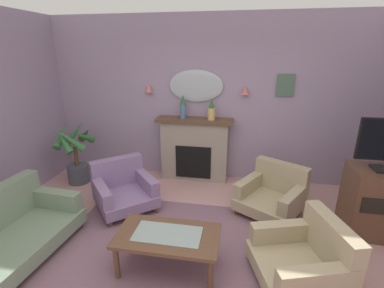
{
  "coord_description": "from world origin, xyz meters",
  "views": [
    {
      "loc": [
        0.54,
        -2.3,
        2.28
      ],
      "look_at": [
        -0.11,
        1.3,
        1.04
      ],
      "focal_mm": 25.51,
      "sensor_mm": 36.0,
      "label": 1
    }
  ],
  "objects_px": {
    "fireplace": "(194,150)",
    "armchair_near_fireplace": "(305,257)",
    "wall_sconce_right": "(245,90)",
    "framed_picture": "(285,85)",
    "mantel_vase_right": "(183,107)",
    "coffee_table": "(168,238)",
    "potted_plant_tall_palm": "(76,153)",
    "wall_mirror": "(196,86)",
    "wall_sconce_left": "(149,88)",
    "mantel_vase_centre": "(211,111)",
    "armchair_in_corner": "(123,188)",
    "armchair_beside_couch": "(273,193)",
    "tv_cabinet": "(380,202)"
  },
  "relations": [
    {
      "from": "armchair_beside_couch",
      "to": "potted_plant_tall_palm",
      "type": "height_order",
      "value": "potted_plant_tall_palm"
    },
    {
      "from": "framed_picture",
      "to": "mantel_vase_right",
      "type": "bearing_deg",
      "value": -173.96
    },
    {
      "from": "wall_sconce_right",
      "to": "mantel_vase_centre",
      "type": "bearing_deg",
      "value": -167.69
    },
    {
      "from": "coffee_table",
      "to": "armchair_near_fireplace",
      "type": "xyz_separation_m",
      "value": [
        1.42,
        0.07,
        -0.08
      ]
    },
    {
      "from": "fireplace",
      "to": "armchair_near_fireplace",
      "type": "xyz_separation_m",
      "value": [
        1.52,
        -2.21,
        -0.27
      ]
    },
    {
      "from": "potted_plant_tall_palm",
      "to": "wall_sconce_right",
      "type": "bearing_deg",
      "value": 12.17
    },
    {
      "from": "armchair_beside_couch",
      "to": "tv_cabinet",
      "type": "distance_m",
      "value": 1.33
    },
    {
      "from": "fireplace",
      "to": "coffee_table",
      "type": "bearing_deg",
      "value": -87.38
    },
    {
      "from": "mantel_vase_centre",
      "to": "coffee_table",
      "type": "relative_size",
      "value": 0.33
    },
    {
      "from": "mantel_vase_right",
      "to": "mantel_vase_centre",
      "type": "relative_size",
      "value": 1.14
    },
    {
      "from": "fireplace",
      "to": "wall_sconce_right",
      "type": "distance_m",
      "value": 1.38
    },
    {
      "from": "wall_sconce_right",
      "to": "armchair_near_fireplace",
      "type": "height_order",
      "value": "wall_sconce_right"
    },
    {
      "from": "wall_sconce_right",
      "to": "coffee_table",
      "type": "relative_size",
      "value": 0.13
    },
    {
      "from": "wall_mirror",
      "to": "wall_sconce_left",
      "type": "height_order",
      "value": "wall_mirror"
    },
    {
      "from": "potted_plant_tall_palm",
      "to": "wall_mirror",
      "type": "bearing_deg",
      "value": 18.22
    },
    {
      "from": "wall_sconce_right",
      "to": "framed_picture",
      "type": "distance_m",
      "value": 0.66
    },
    {
      "from": "wall_sconce_left",
      "to": "wall_sconce_right",
      "type": "bearing_deg",
      "value": 0.0
    },
    {
      "from": "mantel_vase_centre",
      "to": "potted_plant_tall_palm",
      "type": "relative_size",
      "value": 0.32
    },
    {
      "from": "coffee_table",
      "to": "framed_picture",
      "type": "bearing_deg",
      "value": 60.16
    },
    {
      "from": "armchair_near_fireplace",
      "to": "tv_cabinet",
      "type": "distance_m",
      "value": 1.51
    },
    {
      "from": "tv_cabinet",
      "to": "armchair_beside_couch",
      "type": "bearing_deg",
      "value": 167.85
    },
    {
      "from": "wall_mirror",
      "to": "tv_cabinet",
      "type": "xyz_separation_m",
      "value": [
        2.62,
        -1.32,
        -1.26
      ]
    },
    {
      "from": "wall_sconce_left",
      "to": "armchair_beside_couch",
      "type": "relative_size",
      "value": 0.13
    },
    {
      "from": "wall_mirror",
      "to": "coffee_table",
      "type": "xyz_separation_m",
      "value": [
        0.1,
        -2.42,
        -1.33
      ]
    },
    {
      "from": "mantel_vase_right",
      "to": "coffee_table",
      "type": "relative_size",
      "value": 0.38
    },
    {
      "from": "armchair_beside_couch",
      "to": "wall_mirror",
      "type": "bearing_deg",
      "value": 141.82
    },
    {
      "from": "coffee_table",
      "to": "armchair_in_corner",
      "type": "distance_m",
      "value": 1.52
    },
    {
      "from": "coffee_table",
      "to": "armchair_in_corner",
      "type": "height_order",
      "value": "armchair_in_corner"
    },
    {
      "from": "mantel_vase_centre",
      "to": "armchair_beside_couch",
      "type": "xyz_separation_m",
      "value": [
        1.03,
        -0.88,
        -1.01
      ]
    },
    {
      "from": "mantel_vase_right",
      "to": "wall_sconce_right",
      "type": "bearing_deg",
      "value": 6.52
    },
    {
      "from": "fireplace",
      "to": "wall_sconce_right",
      "type": "height_order",
      "value": "wall_sconce_right"
    },
    {
      "from": "fireplace",
      "to": "armchair_beside_couch",
      "type": "height_order",
      "value": "fireplace"
    },
    {
      "from": "mantel_vase_right",
      "to": "potted_plant_tall_palm",
      "type": "bearing_deg",
      "value": -164.73
    },
    {
      "from": "framed_picture",
      "to": "potted_plant_tall_palm",
      "type": "distance_m",
      "value": 3.81
    },
    {
      "from": "wall_sconce_right",
      "to": "potted_plant_tall_palm",
      "type": "relative_size",
      "value": 0.12
    },
    {
      "from": "mantel_vase_centre",
      "to": "tv_cabinet",
      "type": "distance_m",
      "value": 2.73
    },
    {
      "from": "tv_cabinet",
      "to": "wall_mirror",
      "type": "bearing_deg",
      "value": 153.19
    },
    {
      "from": "wall_sconce_right",
      "to": "tv_cabinet",
      "type": "relative_size",
      "value": 0.16
    },
    {
      "from": "wall_sconce_left",
      "to": "tv_cabinet",
      "type": "xyz_separation_m",
      "value": [
        3.47,
        -1.27,
        -1.21
      ]
    },
    {
      "from": "wall_mirror",
      "to": "wall_sconce_right",
      "type": "bearing_deg",
      "value": -3.37
    },
    {
      "from": "mantel_vase_centre",
      "to": "wall_sconce_right",
      "type": "height_order",
      "value": "wall_sconce_right"
    },
    {
      "from": "framed_picture",
      "to": "coffee_table",
      "type": "distance_m",
      "value": 3.12
    },
    {
      "from": "mantel_vase_centre",
      "to": "armchair_in_corner",
      "type": "distance_m",
      "value": 1.93
    },
    {
      "from": "mantel_vase_centre",
      "to": "coffee_table",
      "type": "distance_m",
      "value": 2.45
    },
    {
      "from": "wall_sconce_left",
      "to": "potted_plant_tall_palm",
      "type": "distance_m",
      "value": 1.74
    },
    {
      "from": "wall_mirror",
      "to": "potted_plant_tall_palm",
      "type": "xyz_separation_m",
      "value": [
        -2.05,
        -0.68,
        -1.13
      ]
    },
    {
      "from": "fireplace",
      "to": "wall_mirror",
      "type": "bearing_deg",
      "value": 90.0
    },
    {
      "from": "wall_sconce_right",
      "to": "armchair_near_fireplace",
      "type": "xyz_separation_m",
      "value": [
        0.67,
        -2.31,
        -1.35
      ]
    },
    {
      "from": "coffee_table",
      "to": "tv_cabinet",
      "type": "distance_m",
      "value": 2.74
    },
    {
      "from": "mantel_vase_centre",
      "to": "tv_cabinet",
      "type": "xyz_separation_m",
      "value": [
        2.32,
        -1.15,
        -0.87
      ]
    }
  ]
}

